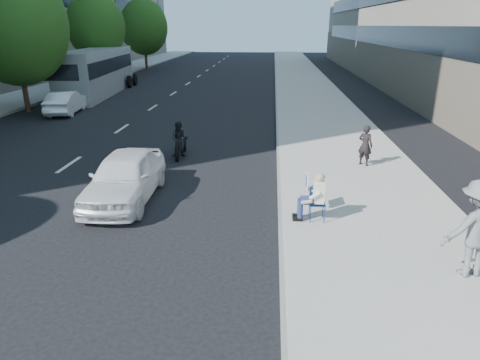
# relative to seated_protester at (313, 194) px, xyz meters

# --- Properties ---
(ground) EXTENTS (160.00, 160.00, 0.00)m
(ground) POSITION_rel_seated_protester_xyz_m (-2.29, -3.46, -0.87)
(ground) COLOR black
(ground) RESTS_ON ground
(near_sidewalk) EXTENTS (5.00, 120.00, 0.15)m
(near_sidewalk) POSITION_rel_seated_protester_xyz_m (1.71, 16.54, -0.80)
(near_sidewalk) COLOR #9C9B92
(near_sidewalk) RESTS_ON ground
(far_sidewalk) EXTENTS (4.50, 120.00, 0.15)m
(far_sidewalk) POSITION_rel_seated_protester_xyz_m (-19.04, 16.54, -0.80)
(far_sidewalk) COLOR #9C9B92
(far_sidewalk) RESTS_ON ground
(tree_far_c) EXTENTS (6.00, 6.00, 8.47)m
(tree_far_c) POSITION_rel_seated_protester_xyz_m (-15.99, 14.54, 4.15)
(tree_far_c) COLOR #382616
(tree_far_c) RESTS_ON ground
(tree_far_d) EXTENTS (4.80, 4.80, 7.65)m
(tree_far_d) POSITION_rel_seated_protester_xyz_m (-15.99, 26.54, 4.01)
(tree_far_d) COLOR #382616
(tree_far_d) RESTS_ON ground
(tree_far_e) EXTENTS (5.40, 5.40, 7.89)m
(tree_far_e) POSITION_rel_seated_protester_xyz_m (-15.99, 40.54, 3.91)
(tree_far_e) COLOR #382616
(tree_far_e) RESTS_ON ground
(seated_protester) EXTENTS (0.83, 1.12, 1.31)m
(seated_protester) POSITION_rel_seated_protester_xyz_m (0.00, 0.00, 0.00)
(seated_protester) COLOR navy
(seated_protester) RESTS_ON near_sidewalk
(jogger) EXTENTS (1.45, 1.00, 2.06)m
(jogger) POSITION_rel_seated_protester_xyz_m (3.00, -2.42, 0.31)
(jogger) COLOR slate
(jogger) RESTS_ON near_sidewalk
(pedestrian_woman) EXTENTS (0.65, 0.61, 1.49)m
(pedestrian_woman) POSITION_rel_seated_protester_xyz_m (2.29, 4.88, 0.02)
(pedestrian_woman) COLOR black
(pedestrian_woman) RESTS_ON near_sidewalk
(white_sedan_near) EXTENTS (1.81, 4.35, 1.47)m
(white_sedan_near) POSITION_rel_seated_protester_xyz_m (-5.48, 1.33, -0.14)
(white_sedan_near) COLOR white
(white_sedan_near) RESTS_ON ground
(white_sedan_mid) EXTENTS (1.94, 4.17, 1.32)m
(white_sedan_mid) POSITION_rel_seated_protester_xyz_m (-13.41, 14.28, -0.21)
(white_sedan_mid) COLOR white
(white_sedan_mid) RESTS_ON ground
(motorcycle) EXTENTS (0.75, 2.05, 1.42)m
(motorcycle) POSITION_rel_seated_protester_xyz_m (-4.77, 5.95, -0.24)
(motorcycle) COLOR black
(motorcycle) RESTS_ON ground
(bus) EXTENTS (3.59, 12.24, 3.30)m
(bus) POSITION_rel_seated_protester_xyz_m (-14.44, 22.01, 0.76)
(bus) COLOR gray
(bus) RESTS_ON ground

